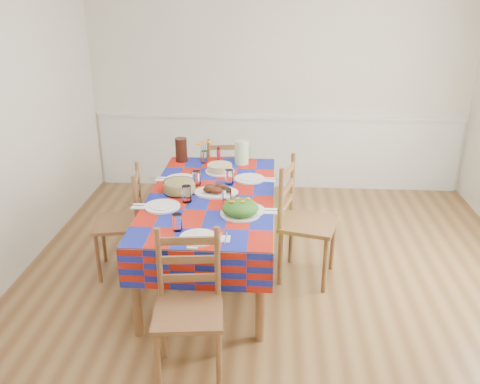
% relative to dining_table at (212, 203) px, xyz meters
% --- Properties ---
extents(room, '(4.58, 5.08, 2.78)m').
position_rel_dining_table_xyz_m(room, '(0.55, -0.34, 0.68)').
color(room, brown).
rests_on(room, ground).
extents(wainscot, '(4.41, 0.06, 0.92)m').
position_rel_dining_table_xyz_m(wainscot, '(0.55, 2.15, -0.19)').
color(wainscot, white).
rests_on(wainscot, room).
extents(dining_table, '(1.05, 1.94, 0.76)m').
position_rel_dining_table_xyz_m(dining_table, '(0.00, 0.00, 0.00)').
color(dining_table, brown).
rests_on(dining_table, room).
extents(setting_near_head, '(0.42, 0.28, 0.12)m').
position_rel_dining_table_xyz_m(setting_near_head, '(-0.05, -0.76, 0.11)').
color(setting_near_head, white).
rests_on(setting_near_head, dining_table).
extents(setting_left_near, '(0.51, 0.30, 0.14)m').
position_rel_dining_table_xyz_m(setting_left_near, '(-0.30, -0.25, 0.11)').
color(setting_left_near, white).
rests_on(setting_left_near, dining_table).
extents(setting_left_far, '(0.48, 0.29, 0.13)m').
position_rel_dining_table_xyz_m(setting_left_far, '(-0.26, 0.28, 0.11)').
color(setting_left_far, white).
rests_on(setting_left_far, dining_table).
extents(setting_right_near, '(0.51, 0.29, 0.13)m').
position_rel_dining_table_xyz_m(setting_right_near, '(0.26, -0.27, 0.11)').
color(setting_right_near, white).
rests_on(setting_right_near, dining_table).
extents(setting_right_far, '(0.51, 0.30, 0.13)m').
position_rel_dining_table_xyz_m(setting_right_far, '(0.24, 0.32, 0.11)').
color(setting_right_far, white).
rests_on(setting_right_far, dining_table).
extents(meat_platter, '(0.37, 0.27, 0.07)m').
position_rel_dining_table_xyz_m(meat_platter, '(0.04, 0.02, 0.11)').
color(meat_platter, white).
rests_on(meat_platter, dining_table).
extents(salad_platter, '(0.31, 0.31, 0.13)m').
position_rel_dining_table_xyz_m(salad_platter, '(0.27, -0.39, 0.13)').
color(salad_platter, white).
rests_on(salad_platter, dining_table).
extents(pasta_bowl, '(0.27, 0.27, 0.10)m').
position_rel_dining_table_xyz_m(pasta_bowl, '(-0.27, 0.03, 0.13)').
color(pasta_bowl, white).
rests_on(pasta_bowl, dining_table).
extents(cake, '(0.27, 0.27, 0.08)m').
position_rel_dining_table_xyz_m(cake, '(0.01, 0.55, 0.12)').
color(cake, white).
rests_on(cake, dining_table).
extents(serving_utensils, '(0.15, 0.34, 0.01)m').
position_rel_dining_table_xyz_m(serving_utensils, '(0.19, -0.09, 0.09)').
color(serving_utensils, black).
rests_on(serving_utensils, dining_table).
extents(flower_vase, '(0.14, 0.12, 0.23)m').
position_rel_dining_table_xyz_m(flower_vase, '(-0.17, 0.80, 0.18)').
color(flower_vase, white).
rests_on(flower_vase, dining_table).
extents(hot_sauce, '(0.04, 0.04, 0.15)m').
position_rel_dining_table_xyz_m(hot_sauce, '(-0.03, 0.85, 0.16)').
color(hot_sauce, red).
rests_on(hot_sauce, dining_table).
extents(green_pitcher, '(0.13, 0.13, 0.23)m').
position_rel_dining_table_xyz_m(green_pitcher, '(0.20, 0.81, 0.20)').
color(green_pitcher, '#B5E3A0').
rests_on(green_pitcher, dining_table).
extents(tea_pitcher, '(0.12, 0.12, 0.23)m').
position_rel_dining_table_xyz_m(tea_pitcher, '(-0.40, 0.84, 0.20)').
color(tea_pitcher, black).
rests_on(tea_pitcher, dining_table).
extents(name_card, '(0.07, 0.02, 0.02)m').
position_rel_dining_table_xyz_m(name_card, '(-0.01, -0.96, 0.09)').
color(name_card, white).
rests_on(name_card, dining_table).
extents(chair_near, '(0.47, 0.46, 0.98)m').
position_rel_dining_table_xyz_m(chair_near, '(-0.00, -1.22, -0.19)').
color(chair_near, brown).
rests_on(chair_near, room).
extents(chair_far, '(0.44, 0.42, 0.91)m').
position_rel_dining_table_xyz_m(chair_far, '(0.00, 1.23, -0.22)').
color(chair_far, brown).
rests_on(chair_far, room).
extents(chair_left, '(0.47, 0.49, 0.95)m').
position_rel_dining_table_xyz_m(chair_left, '(-0.78, 0.01, -0.20)').
color(chair_left, brown).
rests_on(chair_left, room).
extents(chair_right, '(0.55, 0.56, 1.05)m').
position_rel_dining_table_xyz_m(chair_right, '(0.77, 0.01, -0.16)').
color(chair_right, brown).
rests_on(chair_right, room).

